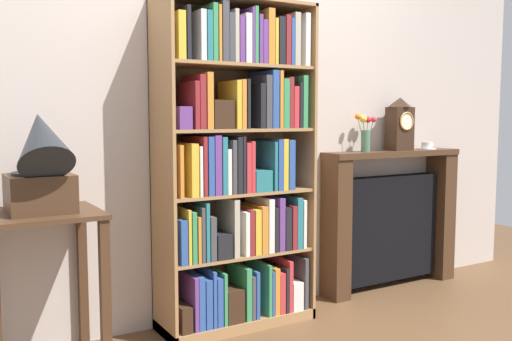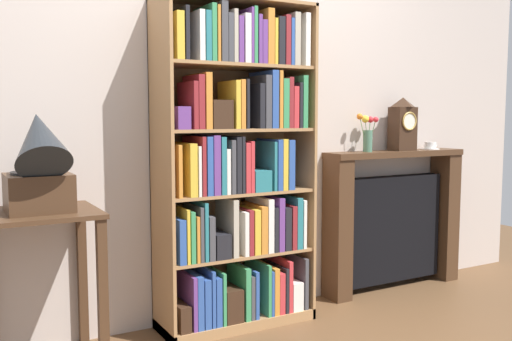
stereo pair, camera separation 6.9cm
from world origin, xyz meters
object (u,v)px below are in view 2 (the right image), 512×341
(side_table_left, at_px, (41,254))
(teacup_with_saucer, at_px, (430,146))
(gramophone, at_px, (39,164))
(fireplace_mantel, at_px, (393,220))
(bookshelf, at_px, (237,173))
(mantel_clock, at_px, (403,124))
(flower_vase, at_px, (367,133))

(side_table_left, xyz_separation_m, teacup_with_saucer, (2.65, 0.14, 0.43))
(side_table_left, bearing_deg, gramophone, -90.00)
(gramophone, height_order, fireplace_mantel, gramophone)
(bookshelf, height_order, teacup_with_saucer, bookshelf)
(mantel_clock, relative_size, flower_vase, 1.43)
(bookshelf, relative_size, side_table_left, 2.42)
(mantel_clock, xyz_separation_m, flower_vase, (-0.30, 0.01, -0.06))
(bookshelf, relative_size, mantel_clock, 5.03)
(gramophone, height_order, flower_vase, gramophone)
(mantel_clock, height_order, flower_vase, mantel_clock)
(gramophone, bearing_deg, mantel_clock, 4.60)
(fireplace_mantel, height_order, mantel_clock, mantel_clock)
(side_table_left, relative_size, mantel_clock, 2.08)
(mantel_clock, distance_m, teacup_with_saucer, 0.31)
(bookshelf, height_order, side_table_left, bookshelf)
(side_table_left, xyz_separation_m, fireplace_mantel, (2.33, 0.16, -0.08))
(gramophone, height_order, teacup_with_saucer, gramophone)
(gramophone, distance_m, teacup_with_saucer, 2.66)
(fireplace_mantel, height_order, teacup_with_saucer, teacup_with_saucer)
(gramophone, bearing_deg, teacup_with_saucer, 4.19)
(bookshelf, bearing_deg, flower_vase, 4.94)
(teacup_with_saucer, bearing_deg, gramophone, -175.81)
(bookshelf, bearing_deg, mantel_clock, 3.37)
(fireplace_mantel, bearing_deg, flower_vase, -177.93)
(flower_vase, xyz_separation_m, teacup_with_saucer, (0.57, -0.01, -0.10))
(side_table_left, bearing_deg, flower_vase, 4.12)
(mantel_clock, bearing_deg, fireplace_mantel, 160.78)
(side_table_left, distance_m, fireplace_mantel, 2.34)
(flower_vase, bearing_deg, gramophone, -174.45)
(bookshelf, distance_m, mantel_clock, 1.35)
(flower_vase, relative_size, teacup_with_saucer, 1.92)
(fireplace_mantel, xyz_separation_m, flower_vase, (-0.25, -0.01, 0.61))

